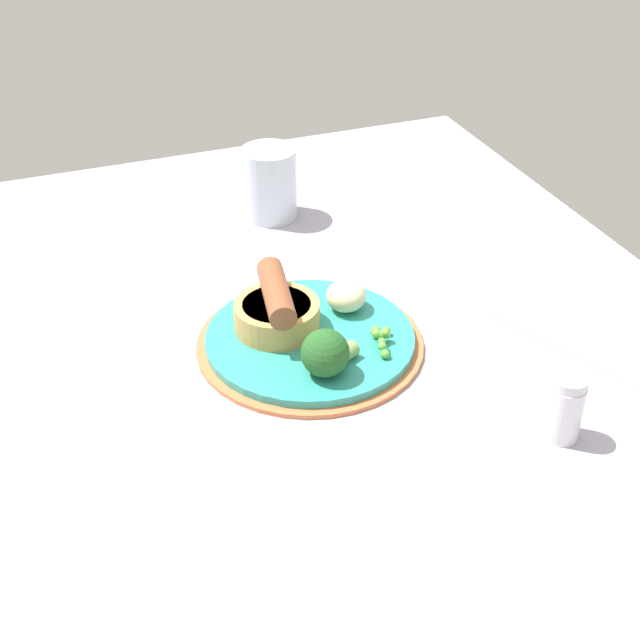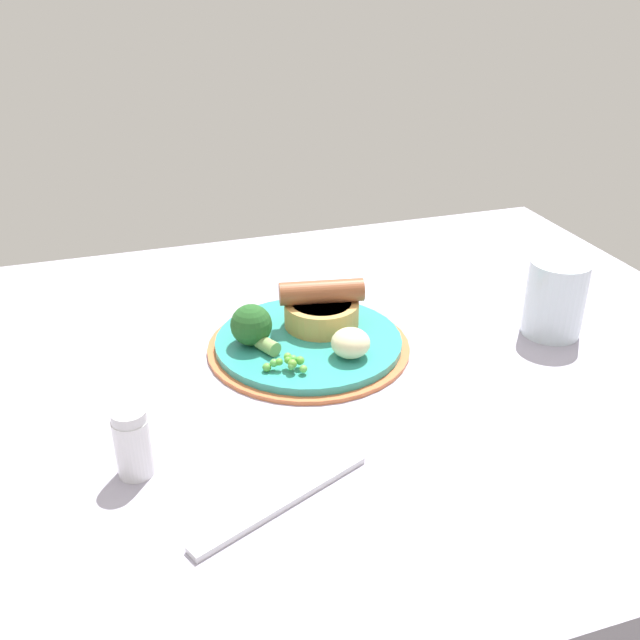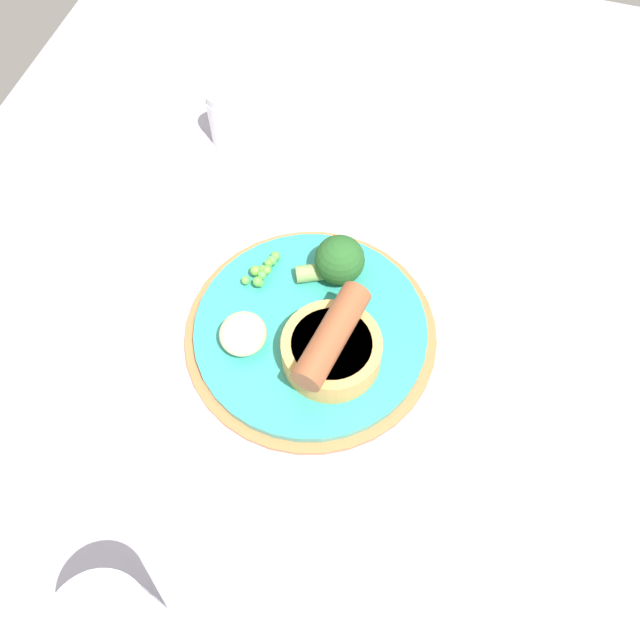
{
  "view_description": "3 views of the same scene",
  "coord_description": "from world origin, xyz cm",
  "px_view_note": "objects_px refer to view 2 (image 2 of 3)",
  "views": [
    {
      "loc": [
        67.45,
        -28.92,
        57.29
      ],
      "look_at": [
        -1.76,
        -2.46,
        6.77
      ],
      "focal_mm": 50.0,
      "sensor_mm": 36.0,
      "label": 1
    },
    {
      "loc": [
        18.22,
        65.82,
        44.67
      ],
      "look_at": [
        -4.33,
        -3.45,
        6.38
      ],
      "focal_mm": 40.0,
      "sensor_mm": 36.0,
      "label": 2
    },
    {
      "loc": [
        -33.37,
        -13.35,
        61.62
      ],
      "look_at": [
        -3.04,
        -4.13,
        6.69
      ],
      "focal_mm": 40.0,
      "sensor_mm": 36.0,
      "label": 3
    }
  ],
  "objects_px": {
    "broccoli_floret_near": "(252,326)",
    "potato_chunk_0": "(351,343)",
    "salt_shaker": "(133,443)",
    "sausage_pudding": "(322,308)",
    "drinking_glass": "(555,298)",
    "fork": "(282,501)",
    "dinner_plate": "(309,344)",
    "pea_pile": "(288,363)"
  },
  "relations": [
    {
      "from": "dinner_plate",
      "to": "potato_chunk_0",
      "type": "distance_m",
      "value": 0.07
    },
    {
      "from": "dinner_plate",
      "to": "drinking_glass",
      "type": "distance_m",
      "value": 0.3
    },
    {
      "from": "drinking_glass",
      "to": "salt_shaker",
      "type": "bearing_deg",
      "value": 12.43
    },
    {
      "from": "potato_chunk_0",
      "to": "fork",
      "type": "height_order",
      "value": "potato_chunk_0"
    },
    {
      "from": "potato_chunk_0",
      "to": "dinner_plate",
      "type": "bearing_deg",
      "value": -58.83
    },
    {
      "from": "potato_chunk_0",
      "to": "drinking_glass",
      "type": "xyz_separation_m",
      "value": [
        -0.26,
        0.0,
        0.02
      ]
    },
    {
      "from": "drinking_glass",
      "to": "pea_pile",
      "type": "bearing_deg",
      "value": 1.42
    },
    {
      "from": "sausage_pudding",
      "to": "drinking_glass",
      "type": "xyz_separation_m",
      "value": [
        -0.27,
        0.08,
        0.01
      ]
    },
    {
      "from": "potato_chunk_0",
      "to": "salt_shaker",
      "type": "height_order",
      "value": "salt_shaker"
    },
    {
      "from": "pea_pile",
      "to": "salt_shaker",
      "type": "distance_m",
      "value": 0.2
    },
    {
      "from": "salt_shaker",
      "to": "pea_pile",
      "type": "bearing_deg",
      "value": -148.9
    },
    {
      "from": "pea_pile",
      "to": "sausage_pudding",
      "type": "bearing_deg",
      "value": -126.8
    },
    {
      "from": "fork",
      "to": "drinking_glass",
      "type": "bearing_deg",
      "value": -177.59
    },
    {
      "from": "broccoli_floret_near",
      "to": "salt_shaker",
      "type": "height_order",
      "value": "salt_shaker"
    },
    {
      "from": "sausage_pudding",
      "to": "potato_chunk_0",
      "type": "relative_size",
      "value": 2.37
    },
    {
      "from": "salt_shaker",
      "to": "dinner_plate",
      "type": "bearing_deg",
      "value": -142.23
    },
    {
      "from": "pea_pile",
      "to": "fork",
      "type": "xyz_separation_m",
      "value": [
        0.06,
        0.18,
        -0.02
      ]
    },
    {
      "from": "broccoli_floret_near",
      "to": "dinner_plate",
      "type": "bearing_deg",
      "value": -121.77
    },
    {
      "from": "fork",
      "to": "drinking_glass",
      "type": "xyz_separation_m",
      "value": [
        -0.39,
        -0.19,
        0.04
      ]
    },
    {
      "from": "drinking_glass",
      "to": "salt_shaker",
      "type": "distance_m",
      "value": 0.51
    },
    {
      "from": "sausage_pudding",
      "to": "drinking_glass",
      "type": "bearing_deg",
      "value": 173.51
    },
    {
      "from": "dinner_plate",
      "to": "potato_chunk_0",
      "type": "relative_size",
      "value": 5.44
    },
    {
      "from": "potato_chunk_0",
      "to": "fork",
      "type": "relative_size",
      "value": 0.24
    },
    {
      "from": "dinner_plate",
      "to": "potato_chunk_0",
      "type": "bearing_deg",
      "value": 121.17
    },
    {
      "from": "broccoli_floret_near",
      "to": "potato_chunk_0",
      "type": "bearing_deg",
      "value": -147.55
    },
    {
      "from": "pea_pile",
      "to": "potato_chunk_0",
      "type": "xyz_separation_m",
      "value": [
        -0.07,
        -0.01,
        0.01
      ]
    },
    {
      "from": "broccoli_floret_near",
      "to": "salt_shaker",
      "type": "xyz_separation_m",
      "value": [
        0.15,
        0.17,
        -0.0
      ]
    },
    {
      "from": "broccoli_floret_near",
      "to": "fork",
      "type": "bearing_deg",
      "value": 146.39
    },
    {
      "from": "dinner_plate",
      "to": "drinking_glass",
      "type": "relative_size",
      "value": 2.54
    },
    {
      "from": "broccoli_floret_near",
      "to": "drinking_glass",
      "type": "bearing_deg",
      "value": -125.3
    },
    {
      "from": "broccoli_floret_near",
      "to": "potato_chunk_0",
      "type": "distance_m",
      "value": 0.11
    },
    {
      "from": "broccoli_floret_near",
      "to": "drinking_glass",
      "type": "height_order",
      "value": "drinking_glass"
    },
    {
      "from": "salt_shaker",
      "to": "sausage_pudding",
      "type": "bearing_deg",
      "value": -141.03
    },
    {
      "from": "potato_chunk_0",
      "to": "salt_shaker",
      "type": "xyz_separation_m",
      "value": [
        0.24,
        0.11,
        0.0
      ]
    },
    {
      "from": "dinner_plate",
      "to": "broccoli_floret_near",
      "type": "height_order",
      "value": "broccoli_floret_near"
    },
    {
      "from": "dinner_plate",
      "to": "pea_pile",
      "type": "relative_size",
      "value": 4.94
    },
    {
      "from": "dinner_plate",
      "to": "salt_shaker",
      "type": "relative_size",
      "value": 3.55
    },
    {
      "from": "broccoli_floret_near",
      "to": "drinking_glass",
      "type": "distance_m",
      "value": 0.36
    },
    {
      "from": "pea_pile",
      "to": "salt_shaker",
      "type": "relative_size",
      "value": 0.72
    },
    {
      "from": "fork",
      "to": "salt_shaker",
      "type": "distance_m",
      "value": 0.14
    },
    {
      "from": "dinner_plate",
      "to": "pea_pile",
      "type": "bearing_deg",
      "value": 55.89
    },
    {
      "from": "sausage_pudding",
      "to": "fork",
      "type": "xyz_separation_m",
      "value": [
        0.12,
        0.27,
        -0.03
      ]
    }
  ]
}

